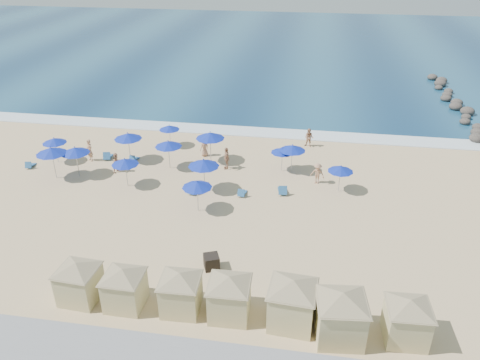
{
  "coord_description": "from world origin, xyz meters",
  "views": [
    {
      "loc": [
        8.29,
        -26.52,
        17.07
      ],
      "look_at": [
        3.52,
        3.0,
        1.31
      ],
      "focal_mm": 35.0,
      "sensor_mm": 36.0,
      "label": 1
    }
  ],
  "objects_px": {
    "rock_jetty": "(459,109)",
    "trash_bin": "(212,262)",
    "umbrella_5": "(168,144)",
    "umbrella_11": "(341,169)",
    "cabana_6": "(408,314)",
    "cabana_1": "(124,283)",
    "cabana_2": "(180,287)",
    "beachgoer_2": "(227,158)",
    "umbrella_9": "(292,148)",
    "umbrella_1": "(75,150)",
    "umbrella_10": "(282,150)",
    "umbrella_0": "(54,141)",
    "beachgoer_0": "(89,150)",
    "cabana_5": "(341,309)",
    "umbrella_6": "(197,184)",
    "beachgoer_3": "(317,173)",
    "cabana_3": "(229,291)",
    "umbrella_4": "(169,127)",
    "beachgoer_5": "(309,138)",
    "cabana_0": "(78,276)",
    "umbrella_2": "(128,136)",
    "umbrella_12": "(51,151)",
    "umbrella_8": "(204,163)",
    "beachgoer_4": "(204,147)",
    "cabana_4": "(292,296)",
    "umbrella_7": "(210,135)",
    "beachgoer_1": "(117,163)",
    "umbrella_3": "(125,162)"
  },
  "relations": [
    {
      "from": "cabana_2",
      "to": "umbrella_11",
      "type": "bearing_deg",
      "value": 59.42
    },
    {
      "from": "rock_jetty",
      "to": "umbrella_6",
      "type": "distance_m",
      "value": 33.6
    },
    {
      "from": "umbrella_5",
      "to": "beachgoer_0",
      "type": "relative_size",
      "value": 1.31
    },
    {
      "from": "umbrella_6",
      "to": "beachgoer_5",
      "type": "bearing_deg",
      "value": 59.73
    },
    {
      "from": "umbrella_6",
      "to": "umbrella_7",
      "type": "bearing_deg",
      "value": 95.94
    },
    {
      "from": "cabana_2",
      "to": "cabana_4",
      "type": "xyz_separation_m",
      "value": [
        5.59,
        -0.03,
        0.2
      ]
    },
    {
      "from": "umbrella_1",
      "to": "trash_bin",
      "type": "bearing_deg",
      "value": -36.98
    },
    {
      "from": "umbrella_0",
      "to": "beachgoer_2",
      "type": "distance_m",
      "value": 14.36
    },
    {
      "from": "cabana_0",
      "to": "umbrella_6",
      "type": "distance_m",
      "value": 10.44
    },
    {
      "from": "beachgoer_2",
      "to": "umbrella_9",
      "type": "bearing_deg",
      "value": 86.0
    },
    {
      "from": "cabana_2",
      "to": "beachgoer_4",
      "type": "distance_m",
      "value": 18.78
    },
    {
      "from": "cabana_6",
      "to": "cabana_1",
      "type": "bearing_deg",
      "value": 179.73
    },
    {
      "from": "umbrella_11",
      "to": "umbrella_12",
      "type": "relative_size",
      "value": 0.8
    },
    {
      "from": "cabana_6",
      "to": "umbrella_9",
      "type": "height_order",
      "value": "cabana_6"
    },
    {
      "from": "umbrella_5",
      "to": "umbrella_11",
      "type": "height_order",
      "value": "umbrella_5"
    },
    {
      "from": "cabana_3",
      "to": "beachgoer_5",
      "type": "xyz_separation_m",
      "value": [
        3.27,
        21.95,
        -0.68
      ]
    },
    {
      "from": "cabana_3",
      "to": "umbrella_4",
      "type": "relative_size",
      "value": 2.03
    },
    {
      "from": "umbrella_7",
      "to": "beachgoer_4",
      "type": "relative_size",
      "value": 1.69
    },
    {
      "from": "cabana_1",
      "to": "beachgoer_4",
      "type": "xyz_separation_m",
      "value": [
        -0.16,
        18.66,
        -0.65
      ]
    },
    {
      "from": "cabana_2",
      "to": "cabana_5",
      "type": "bearing_deg",
      "value": -4.28
    },
    {
      "from": "umbrella_4",
      "to": "umbrella_10",
      "type": "relative_size",
      "value": 1.0
    },
    {
      "from": "cabana_5",
      "to": "umbrella_6",
      "type": "xyz_separation_m",
      "value": [
        -9.34,
        10.16,
        0.35
      ]
    },
    {
      "from": "cabana_6",
      "to": "beachgoer_5",
      "type": "height_order",
      "value": "cabana_6"
    },
    {
      "from": "beachgoer_5",
      "to": "cabana_6",
      "type": "bearing_deg",
      "value": -59.82
    },
    {
      "from": "rock_jetty",
      "to": "umbrella_6",
      "type": "xyz_separation_m",
      "value": [
        -23.04,
        -24.4,
        1.69
      ]
    },
    {
      "from": "cabana_2",
      "to": "umbrella_3",
      "type": "xyz_separation_m",
      "value": [
        -7.66,
        12.24,
        0.56
      ]
    },
    {
      "from": "umbrella_6",
      "to": "beachgoer_5",
      "type": "height_order",
      "value": "umbrella_6"
    },
    {
      "from": "cabana_5",
      "to": "umbrella_8",
      "type": "height_order",
      "value": "cabana_5"
    },
    {
      "from": "cabana_6",
      "to": "umbrella_9",
      "type": "distance_m",
      "value": 18.04
    },
    {
      "from": "beachgoer_4",
      "to": "rock_jetty",
      "type": "bearing_deg",
      "value": 164.55
    },
    {
      "from": "cabana_6",
      "to": "cabana_2",
      "type": "bearing_deg",
      "value": 178.91
    },
    {
      "from": "umbrella_0",
      "to": "beachgoer_5",
      "type": "height_order",
      "value": "umbrella_0"
    },
    {
      "from": "cabana_3",
      "to": "beachgoer_5",
      "type": "relative_size",
      "value": 2.5
    },
    {
      "from": "cabana_0",
      "to": "beachgoer_5",
      "type": "relative_size",
      "value": 2.41
    },
    {
      "from": "rock_jetty",
      "to": "umbrella_9",
      "type": "height_order",
      "value": "umbrella_9"
    },
    {
      "from": "umbrella_0",
      "to": "beachgoer_0",
      "type": "distance_m",
      "value": 2.88
    },
    {
      "from": "beachgoer_1",
      "to": "cabana_4",
      "type": "bearing_deg",
      "value": -112.05
    },
    {
      "from": "cabana_0",
      "to": "umbrella_5",
      "type": "height_order",
      "value": "cabana_0"
    },
    {
      "from": "umbrella_1",
      "to": "umbrella_11",
      "type": "height_order",
      "value": "umbrella_1"
    },
    {
      "from": "umbrella_4",
      "to": "umbrella_0",
      "type": "bearing_deg",
      "value": -150.74
    },
    {
      "from": "beachgoer_4",
      "to": "cabana_0",
      "type": "bearing_deg",
      "value": 35.33
    },
    {
      "from": "cabana_3",
      "to": "umbrella_10",
      "type": "relative_size",
      "value": 2.03
    },
    {
      "from": "umbrella_12",
      "to": "umbrella_4",
      "type": "bearing_deg",
      "value": 46.21
    },
    {
      "from": "rock_jetty",
      "to": "trash_bin",
      "type": "xyz_separation_m",
      "value": [
        -20.77,
        -30.44,
        0.06
      ]
    },
    {
      "from": "umbrella_2",
      "to": "umbrella_6",
      "type": "xyz_separation_m",
      "value": [
        7.58,
        -6.92,
        -0.22
      ]
    },
    {
      "from": "trash_bin",
      "to": "umbrella_8",
      "type": "height_order",
      "value": "umbrella_8"
    },
    {
      "from": "umbrella_5",
      "to": "beachgoer_3",
      "type": "relative_size",
      "value": 1.48
    },
    {
      "from": "umbrella_1",
      "to": "umbrella_10",
      "type": "height_order",
      "value": "umbrella_1"
    },
    {
      "from": "beachgoer_5",
      "to": "umbrella_7",
      "type": "bearing_deg",
      "value": -133.88
    },
    {
      "from": "cabana_2",
      "to": "beachgoer_0",
      "type": "xyz_separation_m",
      "value": [
        -12.42,
        16.02,
        -0.53
      ]
    }
  ]
}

